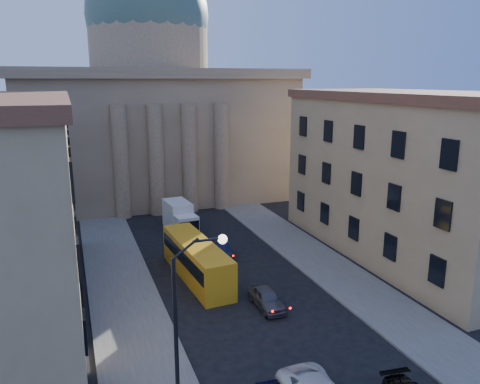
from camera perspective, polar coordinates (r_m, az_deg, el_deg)
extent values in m
cube|color=#5A5752|center=(33.23, -13.22, -14.84)|extent=(5.00, 60.00, 0.15)
cube|color=#5A5752|center=(38.64, 13.10, -10.65)|extent=(5.00, 60.00, 0.15)
cube|color=#7B644C|center=(68.60, -10.57, 6.87)|extent=(34.00, 26.00, 16.00)
cube|color=#7B644C|center=(68.18, -10.89, 13.90)|extent=(35.50, 27.50, 1.20)
cylinder|color=#7B644C|center=(68.31, -11.03, 16.92)|extent=(16.00, 16.00, 8.00)
sphere|color=#4F6C5E|center=(68.68, -11.18, 20.25)|extent=(16.40, 16.40, 16.40)
cube|color=#7B644C|center=(73.53, 6.20, 5.49)|extent=(13.00, 13.00, 11.00)
cone|color=brown|center=(72.87, 6.35, 11.34)|extent=(26.02, 26.02, 4.00)
cylinder|color=#7B644C|center=(55.05, -14.30, 3.51)|extent=(1.80, 1.80, 13.00)
cylinder|color=#7B644C|center=(55.58, -10.19, 3.81)|extent=(1.80, 1.80, 13.00)
cylinder|color=#7B644C|center=(56.40, -6.19, 4.09)|extent=(1.80, 1.80, 13.00)
cylinder|color=#7B644C|center=(57.48, -2.31, 4.33)|extent=(1.80, 1.80, 13.00)
cube|color=tan|center=(44.56, 19.95, 1.49)|extent=(11.00, 26.00, 14.00)
cube|color=brown|center=(43.73, 20.73, 10.88)|extent=(11.60, 26.60, 0.80)
cylinder|color=black|center=(22.81, -7.81, -17.37)|extent=(0.20, 0.20, 8.00)
cylinder|color=black|center=(21.03, -6.71, -6.92)|extent=(1.30, 0.12, 0.96)
cylinder|color=black|center=(21.17, -4.09, -5.87)|extent=(1.30, 0.12, 0.12)
sphere|color=white|center=(21.39, -2.15, -5.77)|extent=(0.44, 0.44, 0.44)
imported|color=#47474C|center=(33.82, 3.27, -12.78)|extent=(1.64, 4.07, 1.39)
imported|color=black|center=(42.67, -2.26, -7.08)|extent=(1.94, 4.17, 1.32)
cube|color=orange|center=(38.21, -5.33, -8.28)|extent=(3.26, 10.91, 3.03)
cube|color=black|center=(38.03, -5.35, -7.59)|extent=(3.27, 10.33, 1.08)
cylinder|color=black|center=(34.94, -4.66, -12.27)|extent=(0.37, 1.00, 0.98)
cylinder|color=black|center=(35.58, -1.64, -11.73)|extent=(0.37, 1.00, 0.98)
cylinder|color=black|center=(41.79, -8.38, -7.93)|extent=(0.37, 1.00, 0.98)
cylinder|color=black|center=(42.32, -5.82, -7.57)|extent=(0.37, 1.00, 0.98)
cube|color=silver|center=(48.12, -6.63, -4.15)|extent=(2.37, 2.45, 2.27)
cube|color=black|center=(47.05, -6.21, -4.19)|extent=(2.08, 0.30, 1.04)
cube|color=silver|center=(50.30, -7.59, -2.77)|extent=(2.61, 4.16, 2.93)
cylinder|color=black|center=(47.72, -7.54, -5.22)|extent=(0.34, 0.87, 0.85)
cylinder|color=black|center=(48.29, -5.39, -4.94)|extent=(0.34, 0.87, 0.85)
cylinder|color=black|center=(51.18, -8.85, -3.97)|extent=(0.34, 0.87, 0.85)
cylinder|color=black|center=(51.71, -6.83, -3.72)|extent=(0.34, 0.87, 0.85)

